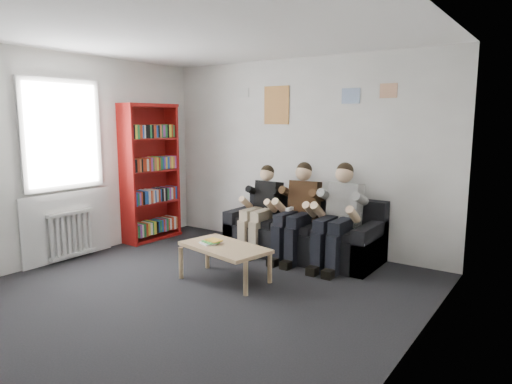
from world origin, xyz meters
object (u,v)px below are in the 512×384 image
at_px(bookshelf, 151,173).
at_px(coffee_table, 225,250).
at_px(sofa, 304,235).
at_px(person_left, 261,209).
at_px(person_right, 338,217).
at_px(person_middle, 297,212).

distance_m(bookshelf, coffee_table, 2.35).
relative_size(bookshelf, coffee_table, 2.00).
bearing_deg(bookshelf, sofa, 15.87).
xyz_separation_m(person_left, person_right, (1.16, -0.01, 0.04)).
height_order(person_left, person_middle, person_middle).
xyz_separation_m(sofa, person_right, (0.58, -0.20, 0.36)).
relative_size(sofa, person_middle, 1.62).
relative_size(person_left, person_right, 0.93).
bearing_deg(sofa, person_middle, -90.00).
relative_size(person_middle, person_right, 0.98).
relative_size(coffee_table, person_left, 0.85).
bearing_deg(coffee_table, person_middle, 77.26).
bearing_deg(person_right, sofa, 161.22).
bearing_deg(sofa, bookshelf, -166.75).
xyz_separation_m(coffee_table, person_left, (-0.31, 1.20, 0.25)).
xyz_separation_m(bookshelf, person_right, (2.94, 0.36, -0.39)).
relative_size(coffee_table, person_right, 0.79).
height_order(coffee_table, person_left, person_left).
relative_size(sofa, person_left, 1.71).
distance_m(sofa, person_left, 0.69).
xyz_separation_m(bookshelf, person_middle, (2.36, 0.36, -0.40)).
relative_size(bookshelf, person_left, 1.71).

